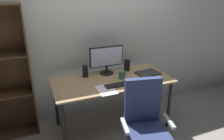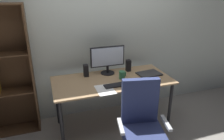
{
  "view_description": "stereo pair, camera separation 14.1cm",
  "coord_description": "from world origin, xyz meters",
  "px_view_note": "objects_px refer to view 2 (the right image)",
  "views": [
    {
      "loc": [
        -0.97,
        -2.41,
        1.9
      ],
      "look_at": [
        -0.02,
        -0.03,
        0.89
      ],
      "focal_mm": 33.75,
      "sensor_mm": 36.0,
      "label": 1
    },
    {
      "loc": [
        -0.83,
        -2.46,
        1.9
      ],
      "look_at": [
        -0.02,
        -0.03,
        0.89
      ],
      "focal_mm": 33.75,
      "sensor_mm": 36.0,
      "label": 2
    }
  ],
  "objects_px": {
    "keyboard": "(115,85)",
    "bookshelf": "(6,74)",
    "mouse": "(131,82)",
    "coffee_mug": "(122,75)",
    "laptop": "(149,74)",
    "speaker_left": "(86,71)",
    "desk": "(112,85)",
    "office_chair": "(142,131)",
    "monitor": "(108,58)",
    "speaker_right": "(128,66)"
  },
  "relations": [
    {
      "from": "laptop",
      "to": "speaker_right",
      "type": "relative_size",
      "value": 1.88
    },
    {
      "from": "monitor",
      "to": "speaker_right",
      "type": "height_order",
      "value": "monitor"
    },
    {
      "from": "monitor",
      "to": "keyboard",
      "type": "height_order",
      "value": "monitor"
    },
    {
      "from": "laptop",
      "to": "office_chair",
      "type": "height_order",
      "value": "office_chair"
    },
    {
      "from": "keyboard",
      "to": "coffee_mug",
      "type": "xyz_separation_m",
      "value": [
        0.16,
        0.19,
        0.04
      ]
    },
    {
      "from": "keyboard",
      "to": "speaker_left",
      "type": "height_order",
      "value": "speaker_left"
    },
    {
      "from": "keyboard",
      "to": "laptop",
      "type": "xyz_separation_m",
      "value": [
        0.58,
        0.2,
        0.0
      ]
    },
    {
      "from": "office_chair",
      "to": "bookshelf",
      "type": "bearing_deg",
      "value": 151.97
    },
    {
      "from": "monitor",
      "to": "laptop",
      "type": "height_order",
      "value": "monitor"
    },
    {
      "from": "mouse",
      "to": "desk",
      "type": "bearing_deg",
      "value": 126.13
    },
    {
      "from": "laptop",
      "to": "office_chair",
      "type": "relative_size",
      "value": 0.32
    },
    {
      "from": "mouse",
      "to": "coffee_mug",
      "type": "relative_size",
      "value": 0.9
    },
    {
      "from": "mouse",
      "to": "office_chair",
      "type": "height_order",
      "value": "office_chair"
    },
    {
      "from": "keyboard",
      "to": "laptop",
      "type": "height_order",
      "value": "laptop"
    },
    {
      "from": "speaker_right",
      "to": "monitor",
      "type": "bearing_deg",
      "value": 178.56
    },
    {
      "from": "laptop",
      "to": "bookshelf",
      "type": "height_order",
      "value": "bookshelf"
    },
    {
      "from": "desk",
      "to": "speaker_left",
      "type": "distance_m",
      "value": 0.42
    },
    {
      "from": "coffee_mug",
      "to": "bookshelf",
      "type": "height_order",
      "value": "bookshelf"
    },
    {
      "from": "office_chair",
      "to": "bookshelf",
      "type": "relative_size",
      "value": 0.58
    },
    {
      "from": "mouse",
      "to": "coffee_mug",
      "type": "height_order",
      "value": "coffee_mug"
    },
    {
      "from": "coffee_mug",
      "to": "office_chair",
      "type": "bearing_deg",
      "value": -94.98
    },
    {
      "from": "mouse",
      "to": "laptop",
      "type": "relative_size",
      "value": 0.3
    },
    {
      "from": "desk",
      "to": "mouse",
      "type": "distance_m",
      "value": 0.28
    },
    {
      "from": "monitor",
      "to": "mouse",
      "type": "height_order",
      "value": "monitor"
    },
    {
      "from": "coffee_mug",
      "to": "bookshelf",
      "type": "bearing_deg",
      "value": 165.45
    },
    {
      "from": "mouse",
      "to": "speaker_right",
      "type": "relative_size",
      "value": 0.56
    },
    {
      "from": "desk",
      "to": "office_chair",
      "type": "relative_size",
      "value": 1.58
    },
    {
      "from": "monitor",
      "to": "bookshelf",
      "type": "bearing_deg",
      "value": 174.1
    },
    {
      "from": "desk",
      "to": "laptop",
      "type": "distance_m",
      "value": 0.56
    },
    {
      "from": "speaker_left",
      "to": "bookshelf",
      "type": "height_order",
      "value": "bookshelf"
    },
    {
      "from": "desk",
      "to": "bookshelf",
      "type": "bearing_deg",
      "value": 164.48
    },
    {
      "from": "desk",
      "to": "speaker_right",
      "type": "xyz_separation_m",
      "value": [
        0.32,
        0.22,
        0.17
      ]
    },
    {
      "from": "desk",
      "to": "monitor",
      "type": "xyz_separation_m",
      "value": [
        0.01,
        0.23,
        0.31
      ]
    },
    {
      "from": "desk",
      "to": "speaker_left",
      "type": "xyz_separation_m",
      "value": [
        -0.31,
        0.22,
        0.17
      ]
    },
    {
      "from": "laptop",
      "to": "speaker_left",
      "type": "height_order",
      "value": "speaker_left"
    },
    {
      "from": "monitor",
      "to": "laptop",
      "type": "xyz_separation_m",
      "value": [
        0.55,
        -0.23,
        -0.22
      ]
    },
    {
      "from": "office_chair",
      "to": "speaker_left",
      "type": "bearing_deg",
      "value": 122.06
    },
    {
      "from": "mouse",
      "to": "office_chair",
      "type": "relative_size",
      "value": 0.1
    },
    {
      "from": "office_chair",
      "to": "bookshelf",
      "type": "distance_m",
      "value": 1.86
    },
    {
      "from": "desk",
      "to": "mouse",
      "type": "relative_size",
      "value": 16.6
    },
    {
      "from": "keyboard",
      "to": "bookshelf",
      "type": "relative_size",
      "value": 0.17
    },
    {
      "from": "laptop",
      "to": "mouse",
      "type": "bearing_deg",
      "value": -159.92
    },
    {
      "from": "monitor",
      "to": "speaker_left",
      "type": "relative_size",
      "value": 2.89
    },
    {
      "from": "desk",
      "to": "coffee_mug",
      "type": "relative_size",
      "value": 14.97
    },
    {
      "from": "bookshelf",
      "to": "mouse",
      "type": "bearing_deg",
      "value": -19.54
    },
    {
      "from": "mouse",
      "to": "coffee_mug",
      "type": "distance_m",
      "value": 0.18
    },
    {
      "from": "coffee_mug",
      "to": "mouse",
      "type": "bearing_deg",
      "value": -67.94
    },
    {
      "from": "office_chair",
      "to": "bookshelf",
      "type": "height_order",
      "value": "bookshelf"
    },
    {
      "from": "monitor",
      "to": "laptop",
      "type": "distance_m",
      "value": 0.63
    },
    {
      "from": "desk",
      "to": "mouse",
      "type": "bearing_deg",
      "value": -41.05
    }
  ]
}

